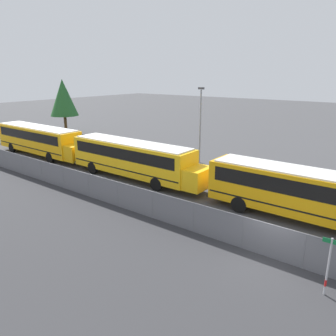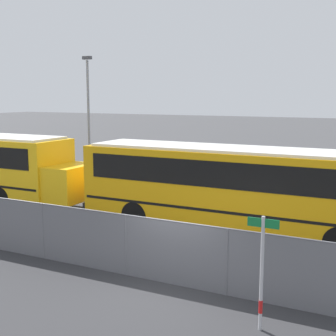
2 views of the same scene
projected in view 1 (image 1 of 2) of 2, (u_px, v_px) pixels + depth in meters
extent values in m
plane|color=#424244|center=(270.00, 258.00, 16.43)|extent=(200.00, 200.00, 0.00)
cube|color=#333335|center=(209.00, 329.00, 11.85)|extent=(117.34, 12.00, 0.01)
cube|color=#9EA0A5|center=(272.00, 242.00, 16.18)|extent=(83.34, 0.03, 1.80)
cube|color=slate|center=(272.00, 242.00, 16.17)|extent=(83.34, 0.01, 1.80)
cylinder|color=slate|center=(273.00, 225.00, 15.92)|extent=(83.34, 0.05, 0.05)
cylinder|color=slate|center=(5.00, 160.00, 31.50)|extent=(0.07, 0.07, 1.80)
cylinder|color=slate|center=(22.00, 165.00, 29.69)|extent=(0.07, 0.07, 1.80)
cylinder|color=slate|center=(42.00, 171.00, 27.89)|extent=(0.07, 0.07, 1.80)
cylinder|color=slate|center=(64.00, 178.00, 26.09)|extent=(0.07, 0.07, 1.80)
cylinder|color=slate|center=(89.00, 185.00, 24.29)|extent=(0.07, 0.07, 1.80)
cylinder|color=slate|center=(118.00, 194.00, 22.48)|extent=(0.07, 0.07, 1.80)
cylinder|color=slate|center=(152.00, 205.00, 20.68)|extent=(0.07, 0.07, 1.80)
cylinder|color=slate|center=(193.00, 217.00, 18.88)|extent=(0.07, 0.07, 1.80)
cylinder|color=slate|center=(243.00, 233.00, 17.08)|extent=(0.07, 0.07, 1.80)
cylinder|color=slate|center=(304.00, 252.00, 15.27)|extent=(0.07, 0.07, 1.80)
cube|color=#EDA80F|center=(38.00, 139.00, 36.42)|extent=(12.24, 2.56, 2.62)
cube|color=black|center=(38.00, 134.00, 36.26)|extent=(11.26, 2.60, 0.94)
cube|color=black|center=(39.00, 145.00, 36.62)|extent=(11.99, 2.59, 0.10)
cube|color=#EDA80F|center=(77.00, 152.00, 32.56)|extent=(1.47, 2.36, 1.57)
cube|color=black|center=(11.00, 142.00, 40.34)|extent=(0.12, 2.56, 0.24)
cube|color=silver|center=(37.00, 127.00, 36.04)|extent=(11.63, 2.31, 0.10)
cylinder|color=black|center=(69.00, 153.00, 35.45)|extent=(1.09, 0.28, 1.09)
cylinder|color=black|center=(50.00, 158.00, 33.68)|extent=(1.09, 0.28, 1.09)
cylinder|color=black|center=(31.00, 144.00, 39.88)|extent=(1.09, 0.28, 1.09)
cylinder|color=black|center=(12.00, 148.00, 38.11)|extent=(1.09, 0.28, 1.09)
cube|color=yellow|center=(131.00, 158.00, 28.37)|extent=(12.24, 2.56, 2.62)
cube|color=black|center=(131.00, 151.00, 28.21)|extent=(11.26, 2.60, 0.94)
cube|color=black|center=(131.00, 166.00, 28.57)|extent=(11.99, 2.59, 0.10)
cube|color=yellow|center=(198.00, 178.00, 24.51)|extent=(1.47, 2.36, 1.57)
cube|color=black|center=(86.00, 160.00, 32.29)|extent=(0.12, 2.56, 0.24)
cube|color=silver|center=(131.00, 142.00, 27.99)|extent=(11.63, 2.31, 0.10)
cylinder|color=black|center=(174.00, 177.00, 27.40)|extent=(1.09, 0.28, 1.09)
cylinder|color=black|center=(156.00, 184.00, 25.63)|extent=(1.09, 0.28, 1.09)
cylinder|color=black|center=(111.00, 163.00, 31.83)|extent=(1.09, 0.28, 1.09)
cylinder|color=black|center=(93.00, 168.00, 30.06)|extent=(1.09, 0.28, 1.09)
cube|color=orange|center=(306.00, 193.00, 19.97)|extent=(12.24, 2.56, 2.62)
cube|color=black|center=(307.00, 184.00, 19.81)|extent=(11.26, 2.60, 0.94)
cube|color=black|center=(305.00, 204.00, 20.18)|extent=(11.99, 2.59, 0.10)
cube|color=black|center=(216.00, 190.00, 23.90)|extent=(0.12, 2.56, 0.24)
cube|color=silver|center=(309.00, 172.00, 19.59)|extent=(11.63, 2.31, 0.10)
cylinder|color=black|center=(253.00, 195.00, 23.44)|extent=(1.09, 0.28, 1.09)
cylinder|color=black|center=(239.00, 204.00, 21.67)|extent=(1.09, 0.28, 1.09)
cylinder|color=#B7B7BC|center=(328.00, 267.00, 13.34)|extent=(0.08, 0.08, 2.62)
cylinder|color=red|center=(326.00, 283.00, 13.55)|extent=(0.09, 0.09, 0.30)
cube|color=#147238|center=(332.00, 242.00, 13.02)|extent=(0.70, 0.02, 0.20)
cylinder|color=gray|center=(200.00, 127.00, 32.95)|extent=(0.16, 0.16, 7.34)
cube|color=#47474C|center=(201.00, 88.00, 31.89)|extent=(0.60, 0.24, 0.20)
cylinder|color=#51381E|center=(66.00, 124.00, 50.13)|extent=(0.44, 0.44, 2.70)
cone|color=#235B28|center=(63.00, 98.00, 49.00)|extent=(4.14, 4.14, 5.38)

